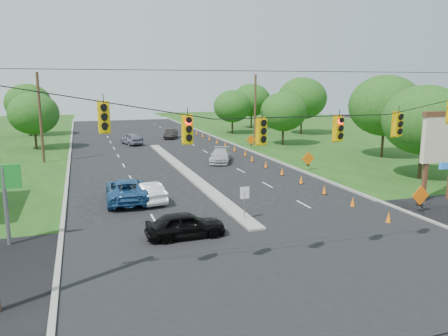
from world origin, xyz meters
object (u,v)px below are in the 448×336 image
object	(u,v)px
pylon_sign	(442,142)
black_sedan	(185,225)
blue_pickup	(126,190)
white_sedan	(147,192)

from	to	relation	value
pylon_sign	black_sedan	world-z (taller)	pylon_sign
pylon_sign	blue_pickup	bearing A→B (deg)	162.66
black_sedan	blue_pickup	bearing A→B (deg)	13.62
white_sedan	blue_pickup	world-z (taller)	blue_pickup
pylon_sign	white_sedan	world-z (taller)	pylon_sign
pylon_sign	black_sedan	size ratio (longest dim) A/B	1.48
pylon_sign	blue_pickup	distance (m)	21.61
pylon_sign	white_sedan	size ratio (longest dim) A/B	1.46
white_sedan	blue_pickup	xyz separation A→B (m)	(-1.32, 0.57, 0.11)
pylon_sign	white_sedan	distance (m)	20.21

